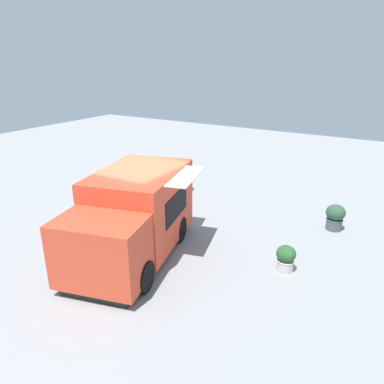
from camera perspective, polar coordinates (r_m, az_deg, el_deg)
The scene contains 6 objects.
ground_plane at distance 12.03m, azimuth -8.21°, elevation -6.90°, with size 40.00×40.00×0.00m, color gray.
food_truck at distance 10.54m, azimuth -9.26°, elevation -4.12°, with size 3.43×5.13×2.40m.
person_customer at distance 16.58m, azimuth -14.26°, elevation 1.64°, with size 0.65×0.79×0.87m.
planter_flowering_near at distance 10.27m, azimuth 14.50°, elevation -9.93°, with size 0.53×0.53×0.74m.
planter_flowering_far at distance 13.09m, azimuth 21.55°, elevation -3.57°, with size 0.63×0.63×0.89m.
plaza_bench at distance 15.80m, azimuth -2.98°, elevation 1.47°, with size 1.52×1.28×0.49m.
Camera 1 is at (-6.92, 8.20, 5.44)m, focal length 33.99 mm.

